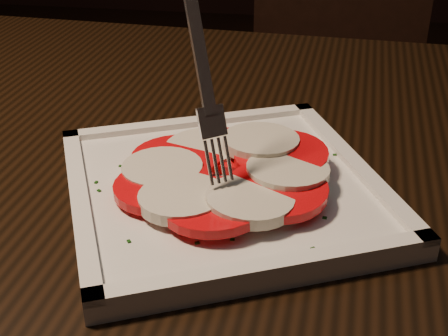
# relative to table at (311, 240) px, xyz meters

# --- Properties ---
(table) EXTENTS (1.25, 0.87, 0.75)m
(table) POSITION_rel_table_xyz_m (0.00, 0.00, 0.00)
(table) COLOR black
(table) RESTS_ON ground
(chair) EXTENTS (0.47, 0.47, 0.93)m
(chair) POSITION_rel_table_xyz_m (0.03, 0.88, -0.12)
(chair) COLOR black
(chair) RESTS_ON ground
(plate) EXTENTS (0.35, 0.35, 0.01)m
(plate) POSITION_rel_table_xyz_m (-0.08, -0.08, 0.11)
(plate) COLOR white
(plate) RESTS_ON table
(caprese_salad) EXTENTS (0.21, 0.21, 0.03)m
(caprese_salad) POSITION_rel_table_xyz_m (-0.08, -0.08, 0.12)
(caprese_salad) COLOR red
(caprese_salad) RESTS_ON plate
(fork) EXTENTS (0.07, 0.08, 0.19)m
(fork) POSITION_rel_table_xyz_m (-0.10, -0.09, 0.23)
(fork) COLOR white
(fork) RESTS_ON caprese_salad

